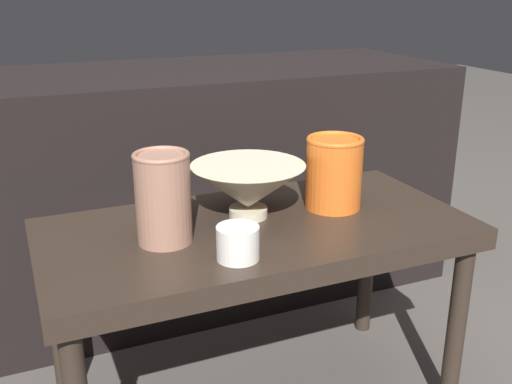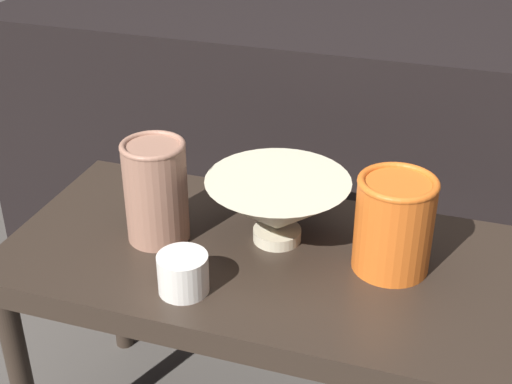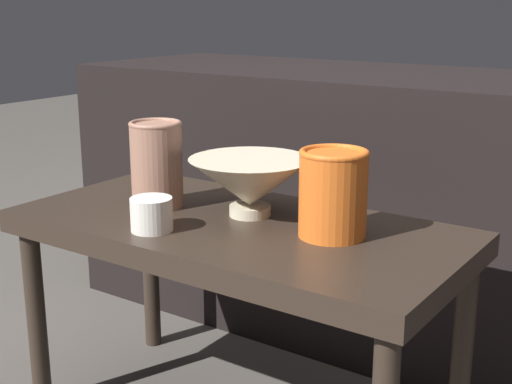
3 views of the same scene
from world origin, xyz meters
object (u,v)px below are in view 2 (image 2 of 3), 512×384
vase_textured_left (156,190)px  vase_colorful_right (394,223)px  cup (183,273)px  bowl (275,205)px

vase_textured_left → vase_colorful_right: vase_textured_left is taller
vase_colorful_right → cup: vase_colorful_right is taller
vase_textured_left → cup: 0.16m
bowl → vase_colorful_right: vase_colorful_right is taller
vase_textured_left → vase_colorful_right: 0.35m
vase_textured_left → vase_colorful_right: (0.35, 0.03, -0.01)m
bowl → cup: bearing=-116.5°
bowl → cup: 0.18m
bowl → vase_textured_left: size_ratio=1.36×
vase_colorful_right → bowl: bearing=174.5°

